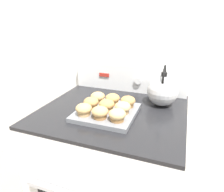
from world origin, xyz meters
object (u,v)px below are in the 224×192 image
at_px(muffin_r0_c1, 100,112).
at_px(muffin_r2_c1, 113,99).
at_px(muffin_pan, 107,112).
at_px(muffin_r2_c2, 128,101).
at_px(muffin_r0_c2, 117,115).
at_px(muffin_r1_c1, 107,105).
at_px(muffin_r0_c0, 84,109).
at_px(stove_range, 113,173).
at_px(muffin_r2_c0, 98,97).
at_px(muffin_r1_c2, 123,108).
at_px(tea_kettle, 163,90).
at_px(muffin_r1_c0, 91,103).

distance_m(muffin_r0_c1, muffin_r2_c1, 0.18).
xyz_separation_m(muffin_pan, muffin_r2_c2, (0.09, 0.08, 0.04)).
height_order(muffin_r0_c2, muffin_r1_c1, same).
height_order(muffin_r0_c0, muffin_r2_c2, same).
bearing_deg(stove_range, muffin_r2_c2, 10.16).
bearing_deg(stove_range, muffin_r2_c0, 171.34).
height_order(muffin_pan, muffin_r1_c1, muffin_r1_c1).
bearing_deg(stove_range, muffin_r0_c0, -121.58).
distance_m(muffin_r1_c2, tea_kettle, 0.28).
height_order(muffin_r0_c1, muffin_r2_c0, same).
xyz_separation_m(muffin_r0_c0, muffin_r2_c2, (0.18, 0.17, 0.00)).
height_order(muffin_r1_c2, muffin_r2_c2, same).
relative_size(muffin_r0_c1, muffin_r0_c2, 1.00).
bearing_deg(muffin_r2_c0, stove_range, -8.66).
bearing_deg(tea_kettle, muffin_pan, -138.87).
height_order(muffin_pan, muffin_r0_c1, muffin_r0_c1).
relative_size(muffin_r0_c2, muffin_r2_c2, 1.00).
distance_m(muffin_pan, muffin_r1_c2, 0.10).
height_order(muffin_r1_c1, muffin_r2_c1, same).
distance_m(muffin_pan, muffin_r0_c2, 0.13).
bearing_deg(muffin_r1_c0, muffin_r0_c1, -44.43).
distance_m(muffin_r0_c1, muffin_r2_c0, 0.19).
bearing_deg(muffin_r0_c0, tea_kettle, 42.14).
relative_size(muffin_r1_c0, muffin_r1_c2, 1.00).
distance_m(muffin_r0_c2, muffin_r1_c2, 0.09).
bearing_deg(muffin_r0_c2, muffin_r1_c1, 134.58).
bearing_deg(muffin_r1_c1, muffin_r1_c0, -177.97).
bearing_deg(muffin_r0_c0, muffin_r0_c1, -1.88).
bearing_deg(muffin_r1_c2, stove_range, 137.86).
xyz_separation_m(muffin_r1_c1, muffin_r2_c2, (0.09, 0.08, 0.00)).
bearing_deg(muffin_r0_c0, stove_range, 58.42).
bearing_deg(muffin_r2_c0, muffin_r0_c1, -62.96).
relative_size(muffin_r1_c2, muffin_r2_c1, 1.00).
distance_m(muffin_pan, muffin_r1_c0, 0.10).
bearing_deg(muffin_pan, tea_kettle, 41.13).
height_order(muffin_r0_c2, muffin_r2_c1, same).
bearing_deg(muffin_r1_c0, muffin_r1_c1, 2.03).
relative_size(muffin_r1_c2, tea_kettle, 0.34).
height_order(muffin_r2_c0, muffin_r2_c2, same).
distance_m(muffin_r1_c1, tea_kettle, 0.34).
bearing_deg(muffin_r0_c2, stove_range, 116.37).
xyz_separation_m(muffin_pan, muffin_r2_c0, (-0.09, 0.08, 0.04)).
bearing_deg(muffin_r1_c2, muffin_pan, -179.63).
bearing_deg(muffin_r1_c1, stove_range, 81.99).
height_order(muffin_r0_c0, muffin_r0_c1, same).
height_order(stove_range, muffin_r0_c1, muffin_r0_c1).
distance_m(muffin_r2_c2, tea_kettle, 0.22).
bearing_deg(muffin_r1_c1, muffin_r0_c0, -134.45).
bearing_deg(muffin_r2_c1, muffin_r2_c2, -2.99).
distance_m(muffin_r0_c1, muffin_r1_c0, 0.13).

